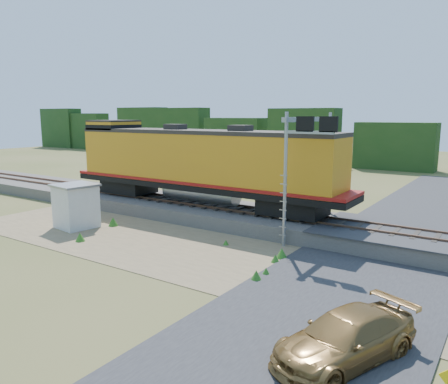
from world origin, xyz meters
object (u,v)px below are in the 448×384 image
Objects in this scene: locomotive at (196,162)px; shed at (76,206)px; signal_gantry at (311,144)px; car at (346,338)px.

locomotive reaches higher than shed.
signal_gantry is 12.45m from car.
car is (17.20, -4.86, -0.64)m from shed.
locomotive reaches higher than car.
signal_gantry is (11.70, 5.47, 3.63)m from shed.
locomotive is 4.45× the size of car.
shed reaches higher than car.
car is (5.50, -10.33, -4.27)m from signal_gantry.
shed is 13.42m from signal_gantry.
locomotive is at bearing 65.36° from shed.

